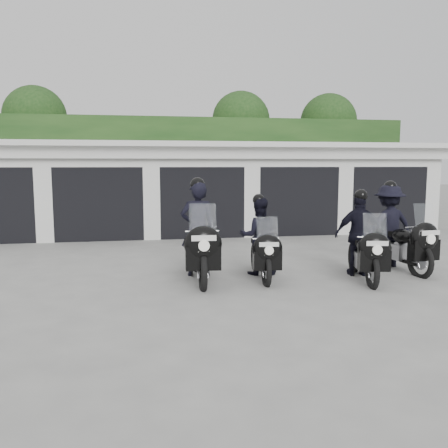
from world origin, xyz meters
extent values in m
plane|color=gray|center=(0.00, 0.00, 0.00)|extent=(80.00, 80.00, 0.00)
cube|color=silver|center=(0.00, 8.50, 1.40)|extent=(16.00, 6.00, 2.80)
cube|color=silver|center=(0.00, 8.30, 2.88)|extent=(16.40, 6.80, 0.16)
cube|color=silver|center=(0.00, 5.25, 2.65)|extent=(16.40, 0.12, 0.40)
cube|color=black|center=(0.00, 5.48, 0.12)|extent=(16.00, 0.06, 0.24)
cube|color=black|center=(-6.20, 6.70, 1.10)|extent=(2.60, 2.60, 2.20)
cube|color=silver|center=(-4.65, 5.65, 1.40)|extent=(0.50, 0.50, 2.80)
cube|color=black|center=(-3.10, 6.70, 1.10)|extent=(2.60, 2.60, 2.20)
cube|color=silver|center=(-3.10, 5.65, 2.50)|extent=(2.60, 0.50, 0.60)
cube|color=silver|center=(-1.55, 5.65, 1.40)|extent=(0.50, 0.50, 2.80)
cube|color=black|center=(0.00, 6.70, 1.10)|extent=(2.60, 2.60, 2.20)
cube|color=silver|center=(0.00, 5.65, 2.50)|extent=(2.60, 0.50, 0.60)
cube|color=silver|center=(1.55, 5.65, 1.40)|extent=(0.50, 0.50, 2.80)
cube|color=black|center=(3.10, 6.70, 1.10)|extent=(2.60, 2.60, 2.20)
cube|color=silver|center=(3.10, 5.65, 2.50)|extent=(2.60, 0.50, 0.60)
cube|color=silver|center=(4.65, 5.65, 1.40)|extent=(0.50, 0.50, 2.80)
cube|color=black|center=(6.20, 6.70, 1.10)|extent=(2.60, 2.60, 2.20)
cube|color=silver|center=(6.20, 5.65, 2.50)|extent=(2.60, 0.50, 0.60)
cube|color=silver|center=(7.75, 5.65, 1.40)|extent=(0.50, 0.50, 2.80)
cube|color=#193914|center=(0.00, 12.50, 2.15)|extent=(20.00, 2.00, 4.30)
sphere|color=#193914|center=(-6.50, 14.00, 4.40)|extent=(2.80, 2.80, 2.80)
cylinder|color=black|center=(-6.50, 14.00, 1.65)|extent=(0.24, 0.24, 3.30)
sphere|color=#193914|center=(3.00, 14.00, 4.40)|extent=(2.80, 2.80, 2.80)
cylinder|color=black|center=(3.00, 14.00, 1.65)|extent=(0.24, 0.24, 3.30)
sphere|color=#193914|center=(7.50, 14.00, 4.40)|extent=(2.80, 2.80, 2.80)
cylinder|color=black|center=(7.50, 14.00, 1.65)|extent=(0.24, 0.24, 3.30)
torus|color=black|center=(-0.78, -0.51, 0.34)|extent=(0.16, 0.81, 0.81)
torus|color=black|center=(-0.71, 1.07, 0.34)|extent=(0.16, 0.81, 0.81)
cube|color=#9C9CA1|center=(-0.75, 0.30, 0.42)|extent=(0.31, 0.62, 0.35)
cube|color=black|center=(-0.75, 0.28, 0.24)|extent=(0.15, 1.44, 0.07)
ellipsoid|color=black|center=(-0.75, 0.12, 0.79)|extent=(0.38, 0.65, 0.32)
cube|color=black|center=(-0.73, 0.59, 0.82)|extent=(0.31, 0.62, 0.11)
ellipsoid|color=black|center=(-0.78, -0.60, 0.86)|extent=(0.71, 0.39, 0.66)
cube|color=black|center=(-0.78, -0.60, 0.61)|extent=(0.65, 0.27, 0.44)
cube|color=#B2BFC6|center=(-0.78, -0.57, 1.30)|extent=(0.49, 0.15, 0.56)
cylinder|color=silver|center=(-0.77, -0.38, 1.06)|extent=(0.62, 0.06, 0.03)
cube|color=silver|center=(-0.79, -0.79, 0.99)|extent=(0.44, 0.04, 0.10)
cube|color=silver|center=(-0.79, -0.75, 0.79)|extent=(0.20, 0.02, 0.11)
imported|color=black|center=(-0.73, 0.61, 0.97)|extent=(0.72, 0.49, 1.94)
sphere|color=black|center=(-0.73, 0.61, 1.88)|extent=(0.30, 0.30, 0.30)
torus|color=black|center=(0.45, -0.44, 0.28)|extent=(0.15, 0.67, 0.67)
torus|color=black|center=(0.55, 0.87, 0.28)|extent=(0.15, 0.67, 0.67)
cube|color=#9C9CA1|center=(0.50, 0.23, 0.35)|extent=(0.28, 0.52, 0.29)
cube|color=black|center=(0.50, 0.21, 0.20)|extent=(0.16, 1.19, 0.05)
ellipsoid|color=black|center=(0.49, 0.08, 0.66)|extent=(0.34, 0.55, 0.26)
cube|color=black|center=(0.52, 0.47, 0.68)|extent=(0.28, 0.52, 0.09)
ellipsoid|color=black|center=(0.44, -0.52, 0.71)|extent=(0.60, 0.35, 0.55)
cube|color=black|center=(0.44, -0.52, 0.50)|extent=(0.55, 0.24, 0.37)
cube|color=#B2BFC6|center=(0.44, -0.49, 1.08)|extent=(0.41, 0.14, 0.47)
cylinder|color=silver|center=(0.45, -0.33, 0.88)|extent=(0.51, 0.06, 0.03)
cube|color=silver|center=(0.43, -0.67, 0.82)|extent=(0.37, 0.04, 0.08)
cube|color=silver|center=(0.43, -0.65, 0.66)|extent=(0.17, 0.03, 0.09)
imported|color=black|center=(0.52, 0.49, 0.80)|extent=(0.83, 0.67, 1.61)
sphere|color=black|center=(0.52, 0.49, 1.56)|extent=(0.25, 0.25, 0.25)
torus|color=black|center=(2.34, -0.95, 0.30)|extent=(0.25, 0.72, 0.71)
torus|color=black|center=(2.62, 0.42, 0.30)|extent=(0.25, 0.72, 0.71)
cube|color=#9C9CA1|center=(2.48, -0.25, 0.37)|extent=(0.35, 0.57, 0.31)
cube|color=black|center=(2.48, -0.27, 0.21)|extent=(0.33, 1.25, 0.06)
ellipsoid|color=black|center=(2.45, -0.41, 0.70)|extent=(0.42, 0.61, 0.28)
cube|color=black|center=(2.53, 0.00, 0.72)|extent=(0.35, 0.57, 0.10)
ellipsoid|color=black|center=(2.33, -1.03, 0.76)|extent=(0.66, 0.44, 0.58)
cube|color=black|center=(2.33, -1.03, 0.53)|extent=(0.60, 0.32, 0.39)
cube|color=#B2BFC6|center=(2.33, -1.00, 1.15)|extent=(0.44, 0.20, 0.50)
cylinder|color=silver|center=(2.36, -0.84, 0.93)|extent=(0.54, 0.14, 0.03)
cube|color=silver|center=(2.29, -1.19, 0.88)|extent=(0.38, 0.09, 0.09)
cube|color=silver|center=(2.30, -1.16, 0.70)|extent=(0.17, 0.05, 0.10)
imported|color=black|center=(2.54, 0.02, 0.85)|extent=(1.09, 0.76, 1.71)
sphere|color=black|center=(2.54, 0.02, 1.65)|extent=(0.26, 0.26, 0.26)
torus|color=black|center=(3.70, -0.33, 0.33)|extent=(0.21, 0.78, 0.77)
torus|color=black|center=(3.52, 1.17, 0.33)|extent=(0.21, 0.78, 0.77)
cube|color=#9C9CA1|center=(3.61, 0.44, 0.40)|extent=(0.34, 0.61, 0.34)
cube|color=black|center=(3.61, 0.42, 0.23)|extent=(0.25, 1.37, 0.06)
ellipsoid|color=black|center=(3.63, 0.26, 0.76)|extent=(0.41, 0.64, 0.30)
cube|color=black|center=(3.57, 0.71, 0.78)|extent=(0.34, 0.61, 0.11)
ellipsoid|color=black|center=(3.72, -0.42, 0.82)|extent=(0.70, 0.43, 0.63)
cube|color=black|center=(3.72, -0.42, 0.58)|extent=(0.63, 0.31, 0.42)
cube|color=#B2BFC6|center=(3.71, -0.38, 1.24)|extent=(0.47, 0.18, 0.54)
cylinder|color=silver|center=(3.69, -0.21, 1.01)|extent=(0.59, 0.10, 0.03)
cube|color=silver|center=(3.74, -0.59, 0.95)|extent=(0.42, 0.07, 0.09)
cube|color=silver|center=(3.73, -0.56, 0.76)|extent=(0.19, 0.04, 0.11)
imported|color=black|center=(3.57, 0.73, 0.92)|extent=(1.26, 0.76, 1.84)
sphere|color=black|center=(3.57, 0.73, 1.79)|extent=(0.28, 0.28, 0.28)
camera|label=1|loc=(-1.87, -8.96, 2.29)|focal=38.00mm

